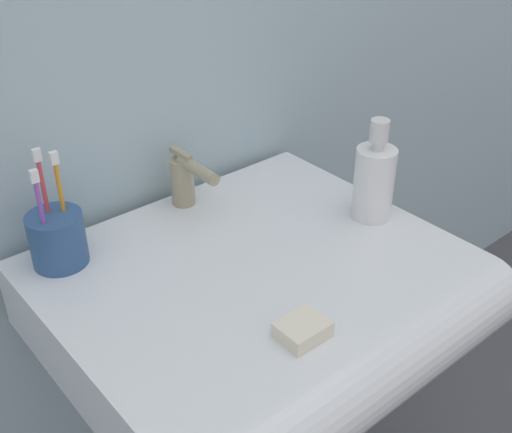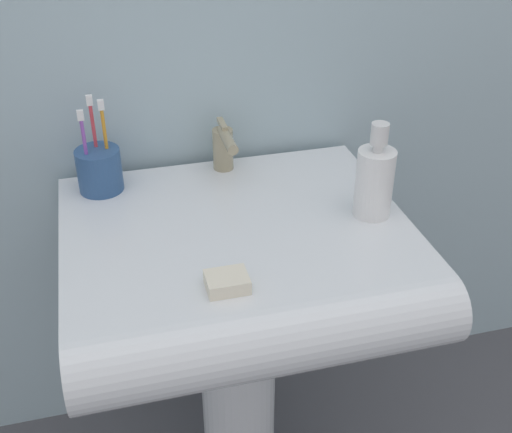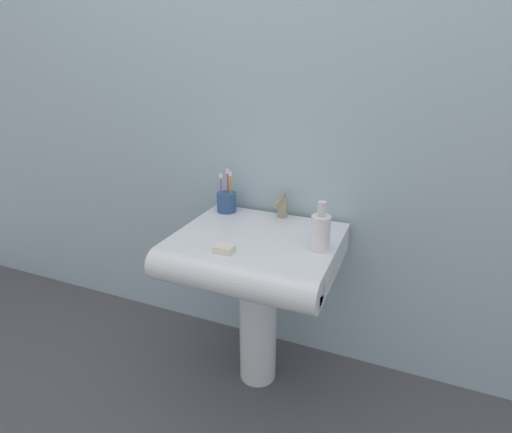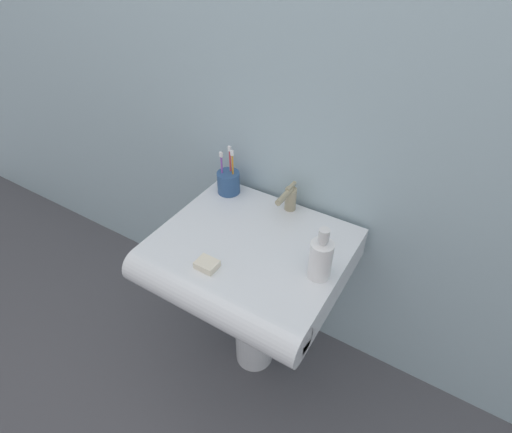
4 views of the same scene
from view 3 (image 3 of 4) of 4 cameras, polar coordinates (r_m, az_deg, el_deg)
ground_plane at (r=1.98m, az=0.27°, el=-21.61°), size 6.00×6.00×0.00m
wall_back at (r=1.73m, az=4.24°, el=16.47°), size 5.00×0.05×2.40m
sink_pedestal at (r=1.79m, az=0.29°, el=-14.80°), size 0.16×0.16×0.58m
sink_basin at (r=1.56m, az=-0.38°, el=-5.35°), size 0.63×0.57×0.12m
faucet at (r=1.73m, az=3.65°, el=1.54°), size 0.04×0.13×0.11m
toothbrush_cup at (r=1.81m, az=-4.23°, el=2.13°), size 0.09×0.09×0.19m
soap_bottle at (r=1.45m, az=9.19°, el=-2.11°), size 0.07×0.07×0.18m
bar_soap at (r=1.44m, az=-4.60°, el=-4.63°), size 0.07×0.05×0.02m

